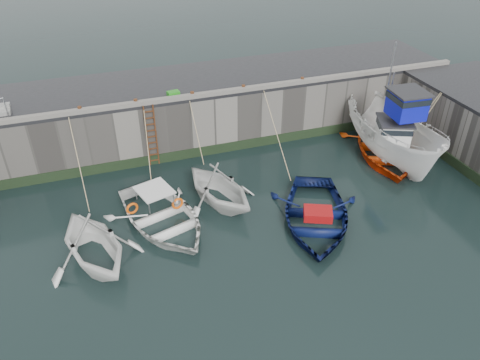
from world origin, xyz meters
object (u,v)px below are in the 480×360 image
object	(u,v)px
boat_near_blacktrim	(219,202)
bollard_d	(243,88)
boat_far_white	(393,136)
boat_near_blue	(163,224)
boat_near_navy	(315,222)
bollard_c	(192,94)
ladder	(152,136)
boat_far_orange	(387,147)
bollard_e	(302,80)
fish_crate	(173,94)
boat_near_white	(96,261)
bollard_a	(80,109)
bollard_b	(136,102)

from	to	relation	value
boat_near_blacktrim	bollard_d	distance (m)	6.15
boat_far_white	boat_near_blue	bearing A→B (deg)	-167.72
boat_near_blacktrim	boat_near_navy	size ratio (longest dim) A/B	0.74
boat_far_white	bollard_c	distance (m)	10.15
boat_near_blacktrim	ladder	bearing A→B (deg)	96.45
boat_far_orange	bollard_e	world-z (taller)	boat_far_orange
fish_crate	boat_near_navy	bearing A→B (deg)	-69.33
boat_near_white	boat_near_navy	world-z (taller)	boat_near_white
ladder	bollard_d	size ratio (longest dim) A/B	11.43
bollard_d	bollard_a	bearing A→B (deg)	180.00
boat_near_white	bollard_a	distance (m)	7.31
fish_crate	bollard_b	size ratio (longest dim) A/B	2.03
ladder	bollard_e	xyz separation A→B (m)	(8.00, 0.34, 1.71)
boat_far_orange	bollard_d	xyz separation A→B (m)	(-6.68, 3.23, 2.88)
boat_near_blacktrim	boat_far_orange	xyz separation A→B (m)	(9.36, 1.21, 0.42)
fish_crate	ladder	bearing A→B (deg)	-163.41
boat_near_blacktrim	bollard_a	distance (m)	7.54
boat_near_white	bollard_b	distance (m)	7.83
boat_near_blue	bollard_b	distance (m)	6.11
bollard_b	boat_near_blue	bearing A→B (deg)	-90.34
boat_near_blue	bollard_c	bearing A→B (deg)	45.18
fish_crate	bollard_a	distance (m)	4.35
fish_crate	bollard_b	bearing A→B (deg)	-179.47
bollard_c	bollard_e	size ratio (longest dim) A/B	1.00
boat_near_blue	bollard_c	distance (m)	6.69
ladder	boat_near_blue	xyz separation A→B (m)	(-0.53, -4.80, -1.59)
fish_crate	bollard_b	xyz separation A→B (m)	(-1.84, -0.30, -0.01)
boat_near_white	fish_crate	xyz separation A→B (m)	(4.68, 6.81, 3.31)
boat_far_orange	bollard_c	bearing A→B (deg)	-176.53
ladder	boat_near_blue	bearing A→B (deg)	-96.30
bollard_a	fish_crate	bearing A→B (deg)	3.93
ladder	bollard_a	size ratio (longest dim) A/B	11.43
bollard_a	bollard_b	world-z (taller)	same
boat_near_navy	bollard_a	xyz separation A→B (m)	(-8.49, 7.08, 3.30)
bollard_a	bollard_d	distance (m)	7.80
fish_crate	boat_far_white	bearing A→B (deg)	-29.21
ladder	boat_far_orange	size ratio (longest dim) A/B	0.42
bollard_e	boat_far_orange	bearing A→B (deg)	-42.89
boat_near_white	bollard_b	bearing A→B (deg)	48.94
ladder	boat_far_orange	distance (m)	11.90
ladder	bollard_d	xyz separation A→B (m)	(4.80, 0.34, 1.71)
boat_near_navy	bollard_c	bearing A→B (deg)	138.78
bollard_c	bollard_d	world-z (taller)	same
bollard_b	bollard_e	size ratio (longest dim) A/B	1.00
boat_near_blacktrim	bollard_c	bearing A→B (deg)	68.14
boat_near_navy	boat_far_white	bearing A→B (deg)	54.62
bollard_a	bollard_b	bearing A→B (deg)	0.00
bollard_b	bollard_d	xyz separation A→B (m)	(5.30, 0.00, 0.00)
boat_near_navy	bollard_e	bearing A→B (deg)	94.34
boat_near_blue	bollard_d	xyz separation A→B (m)	(5.33, 5.14, 3.30)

